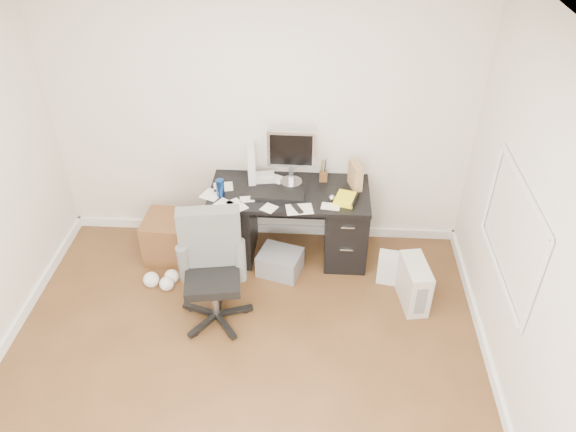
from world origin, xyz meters
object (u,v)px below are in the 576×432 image
object	(u,v)px
pc_tower	(414,284)
wicker_basket	(169,237)
lcd_monitor	(291,158)
desk	(289,221)
office_chair	(212,273)
keyboard	(278,195)

from	to	relation	value
pc_tower	wicker_basket	size ratio (longest dim) A/B	0.99
lcd_monitor	pc_tower	size ratio (longest dim) A/B	1.28
lcd_monitor	desk	bearing A→B (deg)	-92.09
office_chair	wicker_basket	xyz separation A→B (m)	(-0.59, 0.84, -0.30)
office_chair	wicker_basket	bearing A→B (deg)	116.56
keyboard	desk	bearing A→B (deg)	43.92
wicker_basket	keyboard	bearing A→B (deg)	0.22
lcd_monitor	office_chair	bearing A→B (deg)	-118.30
keyboard	office_chair	distance (m)	1.00
pc_tower	desk	bearing A→B (deg)	142.07
desk	pc_tower	distance (m)	1.32
lcd_monitor	keyboard	distance (m)	0.37
desk	lcd_monitor	xyz separation A→B (m)	(0.01, 0.14, 0.63)
lcd_monitor	keyboard	xyz separation A→B (m)	(-0.11, -0.24, -0.27)
pc_tower	wicker_basket	xyz separation A→B (m)	(-2.34, 0.53, 0.00)
desk	wicker_basket	world-z (taller)	desk
pc_tower	wicker_basket	distance (m)	2.40
office_chair	pc_tower	size ratio (longest dim) A/B	2.39
pc_tower	office_chair	bearing A→B (deg)	-179.33
office_chair	desk	bearing A→B (deg)	48.82
lcd_monitor	wicker_basket	world-z (taller)	lcd_monitor
lcd_monitor	keyboard	size ratio (longest dim) A/B	1.14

